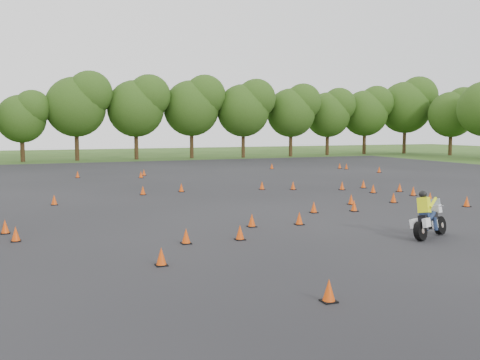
{
  "coord_description": "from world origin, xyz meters",
  "views": [
    {
      "loc": [
        -8.92,
        -17.74,
        3.54
      ],
      "look_at": [
        0.0,
        4.0,
        1.2
      ],
      "focal_mm": 40.0,
      "sensor_mm": 36.0,
      "label": 1
    }
  ],
  "objects": [
    {
      "name": "ground",
      "position": [
        0.0,
        0.0,
        0.0
      ],
      "size": [
        140.0,
        140.0,
        0.0
      ],
      "primitive_type": "plane",
      "color": "#2D5119",
      "rests_on": "ground"
    },
    {
      "name": "asphalt_pad",
      "position": [
        0.0,
        6.0,
        0.01
      ],
      "size": [
        62.0,
        62.0,
        0.0
      ],
      "primitive_type": "plane",
      "color": "black",
      "rests_on": "ground"
    },
    {
      "name": "treeline",
      "position": [
        3.75,
        35.05,
        4.54
      ],
      "size": [
        86.67,
        32.33,
        10.62
      ],
      "color": "#284614",
      "rests_on": "ground"
    },
    {
      "name": "traffic_cones",
      "position": [
        0.03,
        5.49,
        0.23
      ],
      "size": [
        36.3,
        33.22,
        0.45
      ],
      "color": "#DA4409",
      "rests_on": "asphalt_pad"
    },
    {
      "name": "rider_yellow",
      "position": [
        3.15,
        -4.5,
        0.77
      ],
      "size": [
        2.06,
        1.34,
        1.53
      ],
      "primitive_type": null,
      "rotation": [
        0.0,
        0.0,
        0.4
      ],
      "color": "#E2EF15",
      "rests_on": "ground"
    }
  ]
}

